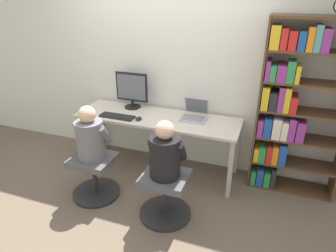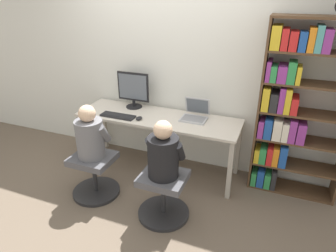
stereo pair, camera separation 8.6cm
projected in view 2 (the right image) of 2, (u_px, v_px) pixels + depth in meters
name	position (u px, v px, depth m)	size (l,w,h in m)	color
ground_plane	(149.00, 181.00, 3.67)	(14.00, 14.00, 0.00)	brown
wall_back	(169.00, 64.00, 3.69)	(10.00, 0.05, 2.60)	silver
desk	(158.00, 122.00, 3.65)	(1.99, 0.61, 0.74)	beige
desktop_monitor	(133.00, 90.00, 3.81)	(0.43, 0.21, 0.46)	black
laptop	(195.00, 115.00, 3.55)	(0.30, 0.30, 0.24)	#B7B7BC
keyboard	(118.00, 116.00, 3.61)	(0.43, 0.14, 0.03)	#232326
computer_mouse_by_keyboard	(139.00, 118.00, 3.53)	(0.07, 0.10, 0.04)	black
office_chair_left	(94.00, 174.00, 3.36)	(0.53, 0.53, 0.49)	#262628
office_chair_right	(163.00, 194.00, 3.03)	(0.53, 0.53, 0.49)	#262628
person_at_monitor	(90.00, 135.00, 3.16)	(0.36, 0.30, 0.59)	slate
person_at_laptop	(163.00, 153.00, 2.83)	(0.37, 0.30, 0.58)	black
bookshelf	(291.00, 110.00, 3.14)	(0.93, 0.32, 1.93)	#513823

